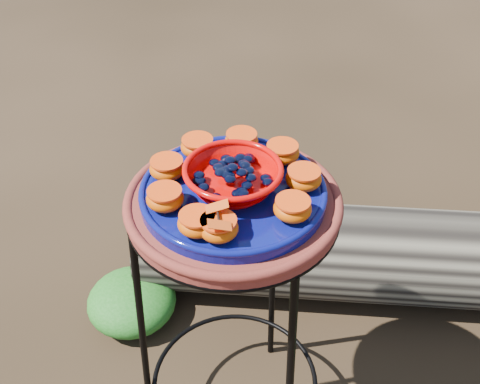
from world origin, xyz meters
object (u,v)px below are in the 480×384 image
at_px(driftwood_log, 398,256).
at_px(cobalt_plate, 233,194).
at_px(red_bowl, 233,178).
at_px(terracotta_saucer, 233,205).
at_px(plant_stand, 234,329).

bearing_deg(driftwood_log, cobalt_plate, -111.56).
relative_size(cobalt_plate, red_bowl, 2.00).
relative_size(terracotta_saucer, cobalt_plate, 1.17).
xyz_separation_m(cobalt_plate, driftwood_log, (0.24, 0.61, -0.60)).
relative_size(plant_stand, red_bowl, 4.08).
bearing_deg(terracotta_saucer, red_bowl, 0.00).
distance_m(plant_stand, driftwood_log, 0.69).
distance_m(terracotta_saucer, driftwood_log, 0.87).
bearing_deg(plant_stand, red_bowl, 0.00).
height_order(terracotta_saucer, driftwood_log, terracotta_saucer).
bearing_deg(terracotta_saucer, cobalt_plate, 0.00).
distance_m(plant_stand, cobalt_plate, 0.39).
bearing_deg(plant_stand, driftwood_log, 68.44).
distance_m(terracotta_saucer, cobalt_plate, 0.03).
bearing_deg(red_bowl, driftwood_log, 68.44).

